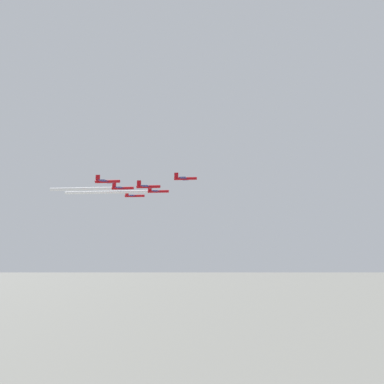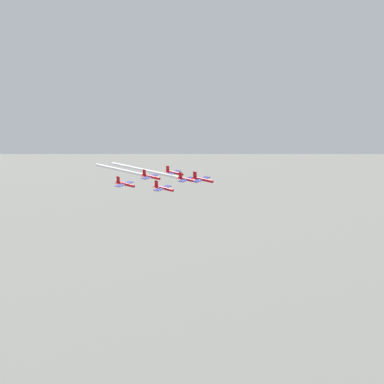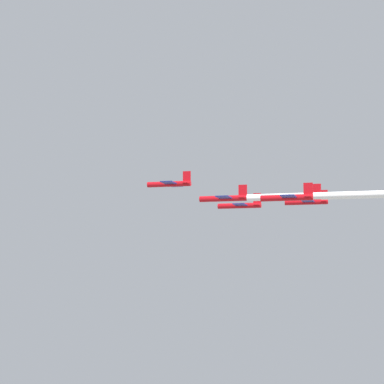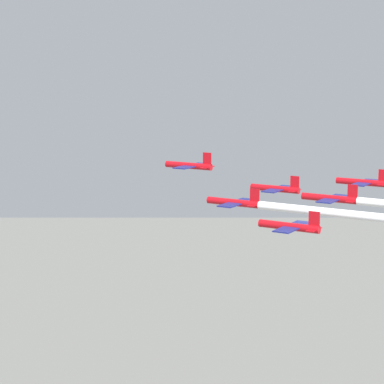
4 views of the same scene
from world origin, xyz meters
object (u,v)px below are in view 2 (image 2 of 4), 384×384
Objects in this scene: jet_0 at (202,179)px; jet_2 at (163,188)px; jet_3 at (174,173)px; jet_5 at (125,184)px; jet_4 at (150,177)px; jet_1 at (187,179)px.

jet_2 is (-13.80, -7.73, -4.21)m from jet_0.
jet_2 is 27.67m from jet_3.
jet_5 is (-0.68, -32.06, 2.43)m from jet_3.
jet_3 is at bearing -180.00° from jet_5.
jet_4 is at bearing 0.00° from jet_3.
jet_0 is at bearing 59.53° from jet_3.
jet_4 is (-13.46, 8.31, 0.61)m from jet_2.
jet_3 is (-13.46, 8.31, -1.09)m from jet_1.
jet_1 is 16.04m from jet_2.
jet_0 is at bearing 59.53° from jet_1.
jet_4 is at bearing 180.00° from jet_5.
jet_2 is at bearing -59.53° from jet_0.
jet_3 is 32.16m from jet_5.
jet_3 is at bearing -180.00° from jet_4.
jet_2 is 1.00× the size of jet_5.
jet_2 is at bearing 29.54° from jet_3.
jet_4 is at bearing -120.47° from jet_2.
jet_5 is at bearing -59.53° from jet_0.
jet_2 is 15.83m from jet_4.
jet_3 is at bearing -120.47° from jet_0.
jet_1 is at bearing -180.00° from jet_2.
jet_0 reaches higher than jet_4.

